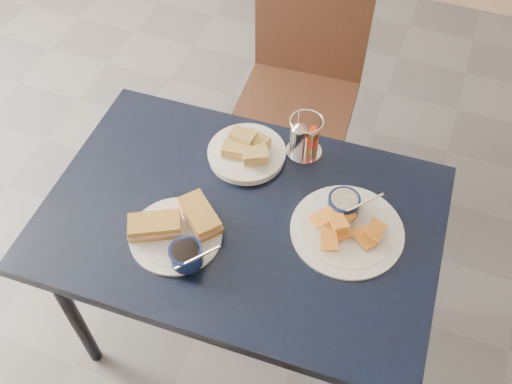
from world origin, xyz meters
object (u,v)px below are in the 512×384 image
(dining_table, at_px, (242,229))
(chair_far, at_px, (304,74))
(condiment_caddy, at_px, (304,138))
(sandwich_plate, at_px, (179,232))
(bread_basket, at_px, (247,152))
(plantain_plate, at_px, (346,223))

(dining_table, height_order, chair_far, chair_far)
(dining_table, relative_size, condiment_caddy, 8.38)
(chair_far, bearing_deg, sandwich_plate, -93.09)
(bread_basket, xyz_separation_m, condiment_caddy, (0.15, 0.08, 0.03))
(chair_far, height_order, bread_basket, chair_far)
(sandwich_plate, xyz_separation_m, condiment_caddy, (0.22, 0.42, 0.03))
(dining_table, xyz_separation_m, sandwich_plate, (-0.13, -0.13, 0.10))
(dining_table, xyz_separation_m, bread_basket, (-0.06, 0.21, 0.10))
(chair_far, relative_size, plantain_plate, 3.05)
(bread_basket, relative_size, condiment_caddy, 1.72)
(dining_table, bearing_deg, condiment_caddy, 73.31)
(chair_far, bearing_deg, bread_basket, -88.98)
(sandwich_plate, relative_size, plantain_plate, 0.96)
(dining_table, bearing_deg, plantain_plate, 13.12)
(plantain_plate, height_order, condiment_caddy, condiment_caddy)
(dining_table, distance_m, chair_far, 0.88)
(dining_table, relative_size, bread_basket, 4.87)
(bread_basket, distance_m, condiment_caddy, 0.18)
(dining_table, distance_m, sandwich_plate, 0.21)
(dining_table, distance_m, condiment_caddy, 0.33)
(chair_far, bearing_deg, plantain_plate, -65.86)
(sandwich_plate, distance_m, condiment_caddy, 0.48)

